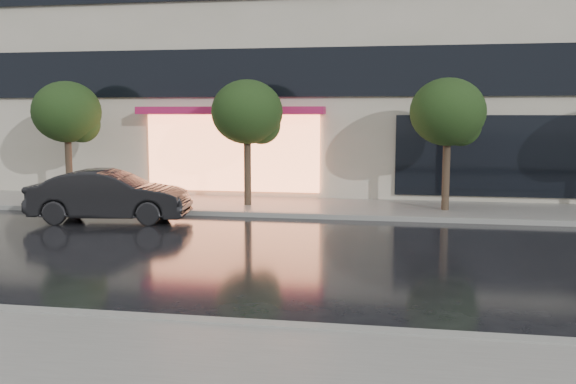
# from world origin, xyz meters

# --- Properties ---
(ground) EXTENTS (120.00, 120.00, 0.00)m
(ground) POSITION_xyz_m (0.00, 0.00, 0.00)
(ground) COLOR black
(ground) RESTS_ON ground
(sidewalk_far) EXTENTS (60.00, 3.50, 0.12)m
(sidewalk_far) POSITION_xyz_m (0.00, 10.25, 0.06)
(sidewalk_far) COLOR slate
(sidewalk_far) RESTS_ON ground
(curb_near) EXTENTS (60.00, 0.25, 0.14)m
(curb_near) POSITION_xyz_m (0.00, -1.00, 0.07)
(curb_near) COLOR gray
(curb_near) RESTS_ON ground
(curb_far) EXTENTS (60.00, 0.25, 0.14)m
(curb_far) POSITION_xyz_m (0.00, 8.50, 0.07)
(curb_far) COLOR gray
(curb_far) RESTS_ON ground
(tree_far_west) EXTENTS (2.20, 2.20, 3.99)m
(tree_far_west) POSITION_xyz_m (-8.94, 10.03, 2.92)
(tree_far_west) COLOR #33261C
(tree_far_west) RESTS_ON ground
(tree_mid_west) EXTENTS (2.20, 2.20, 3.99)m
(tree_mid_west) POSITION_xyz_m (-2.94, 10.03, 2.92)
(tree_mid_west) COLOR #33261C
(tree_mid_west) RESTS_ON ground
(tree_mid_east) EXTENTS (2.20, 2.20, 3.99)m
(tree_mid_east) POSITION_xyz_m (3.06, 10.03, 2.92)
(tree_mid_east) COLOR #33261C
(tree_mid_east) RESTS_ON ground
(parked_car) EXTENTS (4.47, 2.07, 1.42)m
(parked_car) POSITION_xyz_m (-6.16, 7.03, 0.71)
(parked_car) COLOR black
(parked_car) RESTS_ON ground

